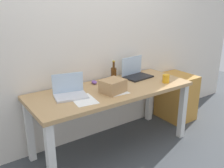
{
  "coord_description": "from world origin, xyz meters",
  "views": [
    {
      "loc": [
        -1.46,
        -2.11,
        1.66
      ],
      "look_at": [
        0.0,
        0.0,
        0.78
      ],
      "focal_mm": 40.34,
      "sensor_mm": 36.0,
      "label": 1
    }
  ],
  "objects_px": {
    "coffee_mug": "(166,79)",
    "filing_cabinet": "(176,97)",
    "cardboard_box": "(113,86)",
    "laptop_left": "(70,92)",
    "desk": "(112,97)",
    "beer_bottle": "(114,73)",
    "computer_mouse": "(94,82)",
    "laptop_right": "(136,73)"
  },
  "relations": [
    {
      "from": "coffee_mug",
      "to": "laptop_right",
      "type": "bearing_deg",
      "value": 111.94
    },
    {
      "from": "laptop_right",
      "to": "computer_mouse",
      "type": "relative_size",
      "value": 3.55
    },
    {
      "from": "coffee_mug",
      "to": "beer_bottle",
      "type": "bearing_deg",
      "value": 138.38
    },
    {
      "from": "desk",
      "to": "laptop_right",
      "type": "relative_size",
      "value": 5.09
    },
    {
      "from": "filing_cabinet",
      "to": "beer_bottle",
      "type": "bearing_deg",
      "value": 174.98
    },
    {
      "from": "beer_bottle",
      "to": "computer_mouse",
      "type": "relative_size",
      "value": 2.4
    },
    {
      "from": "beer_bottle",
      "to": "laptop_left",
      "type": "bearing_deg",
      "value": -165.9
    },
    {
      "from": "desk",
      "to": "beer_bottle",
      "type": "relative_size",
      "value": 7.52
    },
    {
      "from": "computer_mouse",
      "to": "beer_bottle",
      "type": "bearing_deg",
      "value": 8.79
    },
    {
      "from": "cardboard_box",
      "to": "filing_cabinet",
      "type": "bearing_deg",
      "value": 9.96
    },
    {
      "from": "laptop_left",
      "to": "laptop_right",
      "type": "relative_size",
      "value": 1.0
    },
    {
      "from": "desk",
      "to": "computer_mouse",
      "type": "bearing_deg",
      "value": 106.61
    },
    {
      "from": "laptop_left",
      "to": "filing_cabinet",
      "type": "xyz_separation_m",
      "value": [
        1.68,
        0.07,
        -0.46
      ]
    },
    {
      "from": "cardboard_box",
      "to": "desk",
      "type": "bearing_deg",
      "value": 60.09
    },
    {
      "from": "desk",
      "to": "coffee_mug",
      "type": "height_order",
      "value": "coffee_mug"
    },
    {
      "from": "desk",
      "to": "laptop_right",
      "type": "height_order",
      "value": "laptop_right"
    },
    {
      "from": "cardboard_box",
      "to": "filing_cabinet",
      "type": "xyz_separation_m",
      "value": [
        1.26,
        0.22,
        -0.48
      ]
    },
    {
      "from": "laptop_left",
      "to": "cardboard_box",
      "type": "distance_m",
      "value": 0.44
    },
    {
      "from": "laptop_left",
      "to": "beer_bottle",
      "type": "bearing_deg",
      "value": 14.1
    },
    {
      "from": "desk",
      "to": "beer_bottle",
      "type": "bearing_deg",
      "value": 51.28
    },
    {
      "from": "laptop_left",
      "to": "coffee_mug",
      "type": "bearing_deg",
      "value": -12.42
    },
    {
      "from": "laptop_left",
      "to": "coffee_mug",
      "type": "distance_m",
      "value": 1.12
    },
    {
      "from": "laptop_right",
      "to": "cardboard_box",
      "type": "relative_size",
      "value": 1.52
    },
    {
      "from": "computer_mouse",
      "to": "laptop_left",
      "type": "bearing_deg",
      "value": -136.29
    },
    {
      "from": "beer_bottle",
      "to": "filing_cabinet",
      "type": "xyz_separation_m",
      "value": [
        1.04,
        -0.09,
        -0.5
      ]
    },
    {
      "from": "cardboard_box",
      "to": "laptop_left",
      "type": "bearing_deg",
      "value": 160.0
    },
    {
      "from": "computer_mouse",
      "to": "cardboard_box",
      "type": "relative_size",
      "value": 0.43
    },
    {
      "from": "laptop_left",
      "to": "computer_mouse",
      "type": "xyz_separation_m",
      "value": [
        0.4,
        0.2,
        -0.03
      ]
    },
    {
      "from": "desk",
      "to": "beer_bottle",
      "type": "xyz_separation_m",
      "value": [
        0.17,
        0.21,
        0.19
      ]
    },
    {
      "from": "desk",
      "to": "laptop_left",
      "type": "distance_m",
      "value": 0.5
    },
    {
      "from": "desk",
      "to": "laptop_right",
      "type": "distance_m",
      "value": 0.53
    },
    {
      "from": "coffee_mug",
      "to": "filing_cabinet",
      "type": "xyz_separation_m",
      "value": [
        0.58,
        0.31,
        -0.46
      ]
    },
    {
      "from": "laptop_left",
      "to": "coffee_mug",
      "type": "height_order",
      "value": "laptop_left"
    },
    {
      "from": "beer_bottle",
      "to": "computer_mouse",
      "type": "height_order",
      "value": "beer_bottle"
    },
    {
      "from": "beer_bottle",
      "to": "cardboard_box",
      "type": "relative_size",
      "value": 1.03
    },
    {
      "from": "beer_bottle",
      "to": "coffee_mug",
      "type": "relative_size",
      "value": 2.53
    },
    {
      "from": "desk",
      "to": "filing_cabinet",
      "type": "xyz_separation_m",
      "value": [
        1.21,
        0.12,
        -0.31
      ]
    },
    {
      "from": "beer_bottle",
      "to": "laptop_right",
      "type": "bearing_deg",
      "value": -7.23
    },
    {
      "from": "laptop_left",
      "to": "computer_mouse",
      "type": "distance_m",
      "value": 0.45
    },
    {
      "from": "laptop_right",
      "to": "beer_bottle",
      "type": "bearing_deg",
      "value": 172.77
    },
    {
      "from": "laptop_left",
      "to": "filing_cabinet",
      "type": "bearing_deg",
      "value": 2.41
    },
    {
      "from": "laptop_right",
      "to": "computer_mouse",
      "type": "xyz_separation_m",
      "value": [
        -0.55,
        0.08,
        -0.04
      ]
    }
  ]
}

